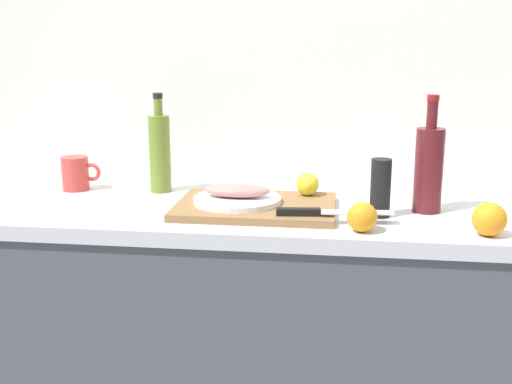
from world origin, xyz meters
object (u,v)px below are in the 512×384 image
wine_bottle (429,167)px  olive_oil_bottle (160,152)px  white_plate (237,200)px  fish_fillet (237,190)px  coffee_mug_0 (76,173)px  lemon_0 (308,184)px  pepper_mill (381,188)px  chef_knife (320,212)px  cutting_board (256,207)px  orange_0 (489,219)px

wine_bottle → olive_oil_bottle: bearing=170.3°
white_plate → fish_fillet: 0.03m
fish_fillet → coffee_mug_0: bearing=162.5°
lemon_0 → pepper_mill: pepper_mill is taller
white_plate → fish_fillet: size_ratio=1.33×
fish_fillet → chef_knife: 0.25m
white_plate → coffee_mug_0: (-0.52, 0.16, 0.02)m
chef_knife → coffee_mug_0: 0.79m
lemon_0 → fish_fillet: bearing=-149.7°
chef_knife → lemon_0: lemon_0 is taller
wine_bottle → cutting_board: bearing=-173.9°
lemon_0 → olive_oil_bottle: 0.46m
cutting_board → fish_fillet: bearing=-177.7°
chef_knife → pepper_mill: (0.15, 0.08, 0.05)m
chef_knife → coffee_mug_0: size_ratio=2.42×
wine_bottle → white_plate: bearing=-174.3°
chef_knife → olive_oil_bottle: bearing=144.1°
fish_fillet → cutting_board: bearing=2.3°
cutting_board → coffee_mug_0: bearing=164.1°
white_plate → chef_knife: bearing=-24.3°
pepper_mill → chef_knife: bearing=-150.7°
pepper_mill → coffee_mug_0: bearing=168.6°
fish_fillet → orange_0: orange_0 is taller
wine_bottle → coffee_mug_0: wine_bottle is taller
olive_oil_bottle → coffee_mug_0: bearing=-176.5°
white_plate → pepper_mill: 0.38m
wine_bottle → pepper_mill: size_ratio=2.04×
white_plate → orange_0: orange_0 is taller
white_plate → chef_knife: 0.25m
lemon_0 → olive_oil_bottle: (-0.44, 0.07, 0.07)m
fish_fillet → orange_0: (0.62, -0.15, -0.01)m
cutting_board → chef_knife: bearing=-30.7°
coffee_mug_0 → fish_fillet: bearing=-17.5°
orange_0 → fish_fillet: bearing=166.3°
wine_bottle → pepper_mill: 0.15m
white_plate → wine_bottle: size_ratio=0.76×
olive_oil_bottle → pepper_mill: olive_oil_bottle is taller
cutting_board → olive_oil_bottle: (-0.31, 0.18, 0.11)m
cutting_board → pepper_mill: size_ratio=2.79×
white_plate → olive_oil_bottle: olive_oil_bottle is taller
fish_fillet → wine_bottle: wine_bottle is taller
coffee_mug_0 → pepper_mill: 0.91m
wine_bottle → orange_0: bearing=-59.8°
orange_0 → pepper_mill: (-0.24, 0.13, 0.04)m
fish_fillet → orange_0: 0.64m
lemon_0 → coffee_mug_0: 0.70m
white_plate → fish_fillet: (0.00, -0.00, 0.03)m
chef_knife → pepper_mill: bearing=23.5°
chef_knife → fish_fillet: bearing=149.9°
fish_fillet → olive_oil_bottle: olive_oil_bottle is taller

